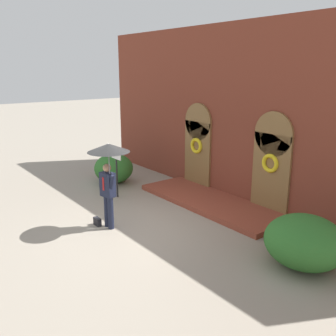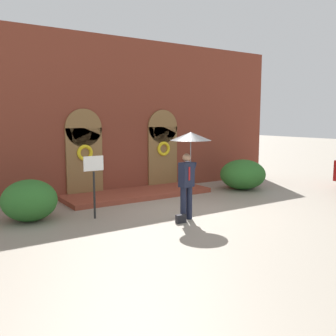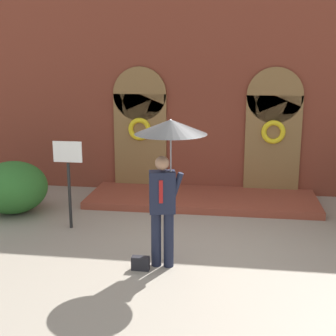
% 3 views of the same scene
% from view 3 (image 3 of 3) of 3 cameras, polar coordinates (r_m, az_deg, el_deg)
% --- Properties ---
extents(ground_plane, '(80.00, 80.00, 0.00)m').
position_cam_3_polar(ground_plane, '(7.99, 2.54, -10.75)').
color(ground_plane, gray).
extents(building_facade, '(14.00, 2.30, 5.60)m').
position_cam_3_polar(building_facade, '(11.45, 4.76, 10.38)').
color(building_facade, brown).
rests_on(building_facade, ground).
extents(person_with_umbrella, '(1.10, 1.10, 2.36)m').
position_cam_3_polar(person_with_umbrella, '(7.06, 0.07, 2.34)').
color(person_with_umbrella, '#191E33').
rests_on(person_with_umbrella, ground).
extents(handbag, '(0.28, 0.12, 0.22)m').
position_cam_3_polar(handbag, '(7.50, -3.37, -11.52)').
color(handbag, black).
rests_on(handbag, ground).
extents(sign_post, '(0.56, 0.06, 1.72)m').
position_cam_3_polar(sign_post, '(9.11, -12.05, -0.25)').
color(sign_post, black).
rests_on(sign_post, ground).
extents(shrub_left, '(1.45, 1.46, 1.11)m').
position_cam_3_polar(shrub_left, '(10.53, -18.37, -2.24)').
color(shrub_left, '#2D6B28').
rests_on(shrub_left, ground).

